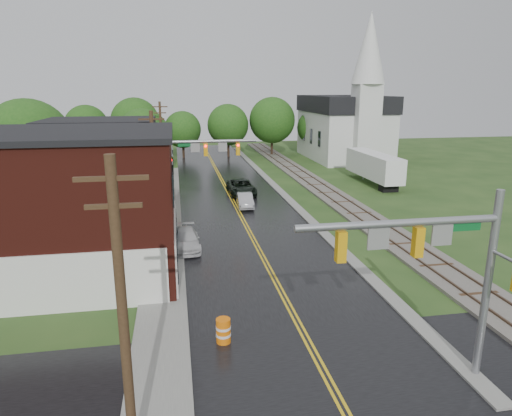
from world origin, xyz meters
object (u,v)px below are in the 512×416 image
object	(u,v)px
church	(347,121)
utility_pole_c	(161,138)
traffic_signal_far	(197,156)
tree_left_b	(31,144)
tree_left_c	(94,146)
sedan_silver	(245,200)
utility_pole_a	(123,314)
utility_pole_b	(154,171)
pickup_white	(186,240)
suv_dark	(241,187)
brick_building	(47,205)
construction_barrel	(223,331)
semi_trailer	(374,166)
traffic_signal_near	(437,255)
tree_left_e	(145,136)

from	to	relation	value
church	utility_pole_c	bearing A→B (deg)	-160.03
traffic_signal_far	tree_left_b	world-z (taller)	tree_left_b
tree_left_b	tree_left_c	world-z (taller)	tree_left_b
church	traffic_signal_far	xyz separation A→B (m)	(-23.47, -26.74, -0.86)
utility_pole_c	sedan_silver	size ratio (longest dim) A/B	2.34
utility_pole_a	utility_pole_b	size ratio (longest dim) A/B	1.00
tree_left_c	sedan_silver	bearing A→B (deg)	-38.25
utility_pole_c	pickup_white	bearing A→B (deg)	-85.59
tree_left_b	sedan_silver	world-z (taller)	tree_left_b
suv_dark	tree_left_c	bearing A→B (deg)	154.66
brick_building	pickup_white	bearing A→B (deg)	21.80
tree_left_b	brick_building	bearing A→B (deg)	-72.39
brick_building	construction_barrel	distance (m)	13.22
utility_pole_c	semi_trailer	world-z (taller)	utility_pole_c
traffic_signal_near	utility_pole_c	size ratio (longest dim) A/B	0.82
brick_building	utility_pole_c	distance (m)	29.56
construction_barrel	tree_left_e	bearing A→B (deg)	97.54
tree_left_b	suv_dark	world-z (taller)	tree_left_b
utility_pole_a	tree_left_b	bearing A→B (deg)	109.10
utility_pole_a	pickup_white	distance (m)	18.64
utility_pole_a	suv_dark	bearing A→B (deg)	76.50
sedan_silver	church	bearing A→B (deg)	55.87
church	sedan_silver	bearing A→B (deg)	-127.10
brick_building	tree_left_c	world-z (taller)	brick_building
brick_building	tree_left_e	xyz separation A→B (m)	(3.64, 30.90, 0.66)
traffic_signal_near	tree_left_b	world-z (taller)	tree_left_b
utility_pole_a	tree_left_b	xyz separation A→B (m)	(-11.05, 31.90, 1.00)
suv_dark	semi_trailer	xyz separation A→B (m)	(15.43, 2.76, 1.34)
utility_pole_c	suv_dark	distance (m)	13.90
utility_pole_a	brick_building	bearing A→B (deg)	110.75
church	traffic_signal_far	bearing A→B (deg)	-131.27
utility_pole_c	tree_left_b	world-z (taller)	tree_left_b
traffic_signal_near	sedan_silver	bearing A→B (deg)	95.79
brick_building	semi_trailer	distance (m)	36.03
construction_barrel	traffic_signal_far	bearing A→B (deg)	89.75
tree_left_e	brick_building	bearing A→B (deg)	-96.71
suv_dark	construction_barrel	distance (m)	27.84
utility_pole_a	tree_left_e	world-z (taller)	utility_pole_a
utility_pole_c	pickup_white	xyz separation A→B (m)	(2.00, -25.93, -4.09)
church	utility_pole_b	bearing A→B (deg)	-130.18
suv_dark	traffic_signal_far	bearing A→B (deg)	-128.18
sedan_silver	pickup_white	bearing A→B (deg)	-115.61
brick_building	tree_left_c	size ratio (longest dim) A/B	1.87
traffic_signal_near	construction_barrel	size ratio (longest dim) A/B	6.66
traffic_signal_near	church	bearing A→B (deg)	72.28
utility_pole_b	sedan_silver	xyz separation A→B (m)	(7.60, 6.35, -4.09)
utility_pole_b	suv_dark	xyz separation A→B (m)	(8.01, 11.36, -3.97)
utility_pole_c	pickup_white	world-z (taller)	utility_pole_c
tree_left_b	suv_dark	size ratio (longest dim) A/B	1.79
traffic_signal_far	construction_barrel	world-z (taller)	traffic_signal_far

